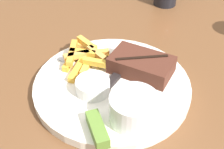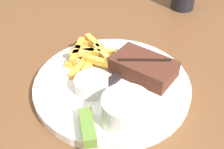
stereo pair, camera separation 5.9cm
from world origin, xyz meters
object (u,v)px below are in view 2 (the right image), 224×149
object	(u,v)px
dinner_plate	(112,86)
knife_utensil	(126,72)
steak_portion	(144,67)
pickle_spear	(88,127)
fork_utensil	(83,65)
dipping_sauce_cup	(91,84)
coleslaw_cup	(126,109)

from	to	relation	value
dinner_plate	knife_utensil	bearing A→B (deg)	93.45
steak_portion	pickle_spear	bearing A→B (deg)	-75.45
dinner_plate	knife_utensil	distance (m)	0.04
steak_portion	fork_utensil	distance (m)	0.13
dipping_sauce_cup	knife_utensil	distance (m)	0.08
dinner_plate	dipping_sauce_cup	distance (m)	0.05
knife_utensil	coleslaw_cup	bearing A→B (deg)	-143.81
steak_portion	knife_utensil	world-z (taller)	steak_portion
dipping_sauce_cup	pickle_spear	bearing A→B (deg)	-41.24
coleslaw_cup	steak_portion	bearing A→B (deg)	121.94
dinner_plate	coleslaw_cup	world-z (taller)	coleslaw_cup
fork_utensil	dipping_sauce_cup	bearing A→B (deg)	-32.05
dipping_sauce_cup	steak_portion	bearing A→B (deg)	73.86
pickle_spear	knife_utensil	distance (m)	0.16
dinner_plate	coleslaw_cup	distance (m)	0.11
dinner_plate	fork_utensil	world-z (taller)	fork_utensil
coleslaw_cup	pickle_spear	bearing A→B (deg)	-110.91
dipping_sauce_cup	knife_utensil	world-z (taller)	dipping_sauce_cup
steak_portion	coleslaw_cup	size ratio (longest dim) A/B	1.65
pickle_spear	fork_utensil	size ratio (longest dim) A/B	0.53
dinner_plate	pickle_spear	size ratio (longest dim) A/B	4.25
knife_utensil	pickle_spear	bearing A→B (deg)	-166.24
coleslaw_cup	dipping_sauce_cup	world-z (taller)	coleslaw_cup
coleslaw_cup	fork_utensil	xyz separation A→B (m)	(-0.17, 0.04, -0.03)
steak_portion	coleslaw_cup	bearing A→B (deg)	-58.06
dinner_plate	pickle_spear	world-z (taller)	pickle_spear
steak_portion	dipping_sauce_cup	bearing A→B (deg)	-106.14
dinner_plate	coleslaw_cup	size ratio (longest dim) A/B	3.69
coleslaw_cup	pickle_spear	size ratio (longest dim) A/B	1.15
dipping_sauce_cup	pickle_spear	xyz separation A→B (m)	(0.08, -0.07, -0.00)
steak_portion	knife_utensil	distance (m)	0.04
dinner_plate	fork_utensil	size ratio (longest dim) A/B	2.26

